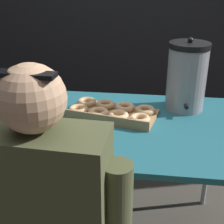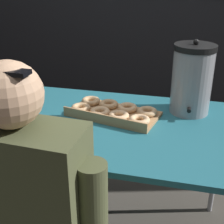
% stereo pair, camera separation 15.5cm
% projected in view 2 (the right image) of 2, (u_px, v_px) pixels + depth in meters
% --- Properties ---
extents(folding_table, '(1.25, 0.83, 0.77)m').
position_uv_depth(folding_table, '(113.00, 132.00, 1.60)').
color(folding_table, '#236675').
rests_on(folding_table, ground).
extents(donut_box, '(0.51, 0.34, 0.05)m').
position_uv_depth(donut_box, '(113.00, 112.00, 1.65)').
color(donut_box, tan).
rests_on(donut_box, folding_table).
extents(coffee_urn, '(0.22, 0.24, 0.39)m').
position_uv_depth(coffee_urn, '(192.00, 79.00, 1.63)').
color(coffee_urn, '#939399').
rests_on(coffee_urn, folding_table).
extents(cell_phone, '(0.11, 0.17, 0.01)m').
position_uv_depth(cell_phone, '(19.00, 118.00, 1.62)').
color(cell_phone, black).
rests_on(cell_phone, folding_table).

